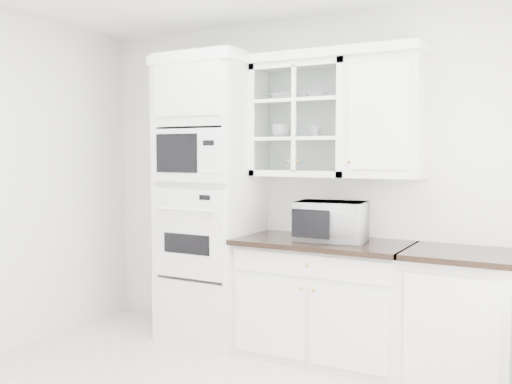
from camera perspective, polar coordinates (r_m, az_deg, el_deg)
The scene contains 12 objects.
room_shell at distance 3.60m, azimuth -3.44°, elevation 6.98°, with size 4.00×3.50×2.70m.
oven_column at distance 4.85m, azimuth -4.60°, elevation -0.66°, with size 0.76×0.68×2.40m.
base_cabinet_run at distance 4.52m, azimuth 6.80°, elevation -10.52°, with size 1.32×0.67×0.92m.
extra_base_cabinet at distance 4.25m, azimuth 19.63°, elevation -11.63°, with size 0.72×0.67×0.92m.
upper_cabinet_glass at distance 4.60m, azimuth 4.69°, elevation 7.19°, with size 0.80×0.33×0.90m.
upper_cabinet_solid at distance 4.37m, azimuth 12.85°, elevation 7.28°, with size 0.55×0.33×0.90m, color white.
crown_molding at distance 4.68m, azimuth 3.40°, elevation 13.12°, with size 2.14×0.38×0.07m, color white.
countertop_microwave at distance 4.38m, azimuth 7.57°, elevation -2.88°, with size 0.52×0.43×0.30m, color white.
bowl_a at distance 4.69m, azimuth 2.82°, elevation 9.44°, with size 0.23×0.23×0.06m, color white.
bowl_b at distance 4.58m, azimuth 6.08°, elevation 9.54°, with size 0.17×0.17×0.05m, color white.
cup_a at distance 4.67m, azimuth 2.50°, elevation 6.12°, with size 0.14×0.14×0.11m, color white.
cup_b at distance 4.57m, azimuth 5.98°, elevation 6.01°, with size 0.10×0.10×0.09m, color white.
Camera 1 is at (1.93, -2.60, 1.59)m, focal length 40.00 mm.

